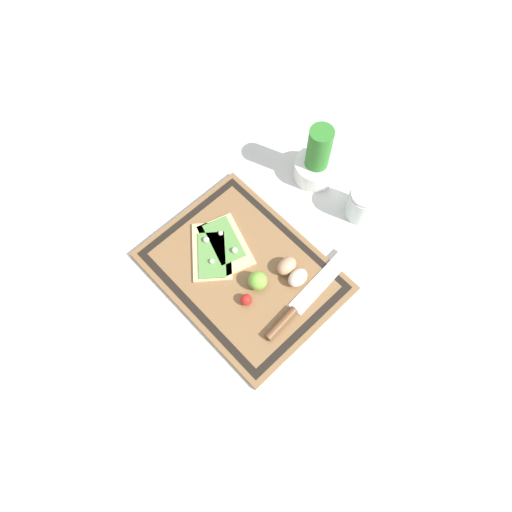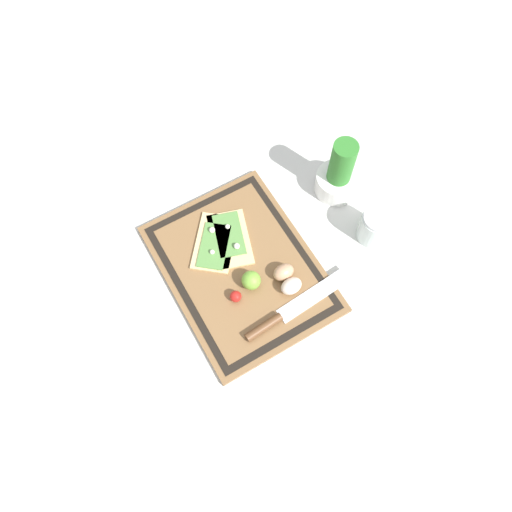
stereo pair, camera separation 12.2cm
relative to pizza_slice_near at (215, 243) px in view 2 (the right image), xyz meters
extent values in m
plane|color=silver|center=(0.09, 0.03, -0.02)|extent=(6.00, 6.00, 0.00)
cube|color=brown|center=(0.09, 0.03, -0.02)|extent=(0.48, 0.37, 0.01)
cube|color=black|center=(0.09, 0.03, -0.01)|extent=(0.45, 0.34, 0.00)
cube|color=brown|center=(0.09, 0.03, -0.01)|extent=(0.41, 0.30, 0.00)
cube|color=#DBBC7F|center=(0.00, 0.00, 0.00)|extent=(0.19, 0.18, 0.01)
cube|color=#568942|center=(0.01, -0.01, 0.00)|extent=(0.14, 0.14, 0.00)
sphere|color=silver|center=(-0.03, 0.01, 0.01)|extent=(0.02, 0.02, 0.02)
sphere|color=silver|center=(0.02, -0.02, 0.01)|extent=(0.01, 0.01, 0.01)
cube|color=#DBBC7F|center=(0.01, 0.04, 0.00)|extent=(0.19, 0.15, 0.01)
cube|color=#568942|center=(0.00, 0.04, 0.00)|extent=(0.14, 0.11, 0.00)
sphere|color=silver|center=(0.04, 0.04, 0.01)|extent=(0.02, 0.02, 0.02)
sphere|color=silver|center=(-0.02, 0.05, 0.01)|extent=(0.01, 0.01, 0.01)
cube|color=silver|center=(0.25, 0.15, 0.00)|extent=(0.05, 0.22, 0.00)
cylinder|color=brown|center=(0.26, -0.01, 0.01)|extent=(0.03, 0.10, 0.02)
ellipsoid|color=tan|center=(0.17, 0.11, 0.02)|extent=(0.04, 0.06, 0.04)
ellipsoid|color=beige|center=(0.21, 0.11, 0.02)|extent=(0.04, 0.06, 0.04)
sphere|color=#70A838|center=(0.15, 0.02, 0.02)|extent=(0.05, 0.05, 0.05)
sphere|color=red|center=(0.16, -0.03, 0.01)|extent=(0.03, 0.03, 0.03)
cylinder|color=white|center=(0.01, 0.38, 0.01)|extent=(0.12, 0.12, 0.06)
cylinder|color=#2D7528|center=(0.01, 0.38, 0.09)|extent=(0.07, 0.07, 0.16)
cylinder|color=silver|center=(0.18, 0.38, 0.02)|extent=(0.08, 0.08, 0.09)
cylinder|color=#D16023|center=(0.18, 0.38, -0.01)|extent=(0.07, 0.07, 0.03)
cylinder|color=silver|center=(0.18, 0.38, 0.07)|extent=(0.08, 0.08, 0.01)
camera|label=1|loc=(0.47, -0.29, 1.18)|focal=35.00mm
camera|label=2|loc=(0.55, -0.19, 1.18)|focal=35.00mm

